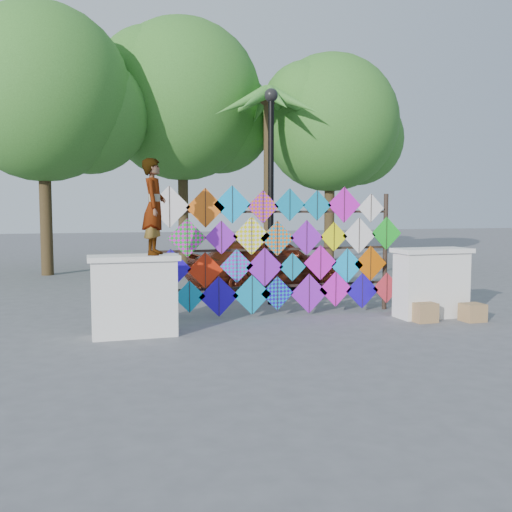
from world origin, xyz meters
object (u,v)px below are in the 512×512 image
kite_rack (280,252)px  vendor_woman (154,207)px  sedan (269,262)px  lamppost (271,175)px

kite_rack → vendor_woman: bearing=-159.1°
sedan → vendor_woman: bearing=135.2°
sedan → kite_rack: bearing=158.3°
vendor_woman → sedan: (3.30, 4.26, -1.36)m
vendor_woman → lamppost: size_ratio=0.34×
lamppost → sedan: bearing=73.0°
kite_rack → lamppost: (0.25, 1.28, 1.48)m
vendor_woman → lamppost: 3.52m
kite_rack → sedan: bearing=75.3°
kite_rack → vendor_woman: vendor_woman is taller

